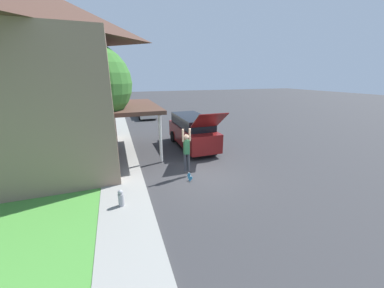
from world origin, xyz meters
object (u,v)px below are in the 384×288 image
object	(u,v)px
fire_hydrant	(121,198)
skateboarder	(187,150)
lawn_tree_far	(91,69)
suv_parked	(192,131)
car_down_street	(146,112)
skateboard	(189,177)
lawn_tree_near	(93,84)

from	to	relation	value
fire_hydrant	skateboarder	bearing A→B (deg)	28.60
fire_hydrant	lawn_tree_far	bearing A→B (deg)	95.76
suv_parked	skateboarder	distance (m)	4.44
car_down_street	skateboarder	bearing A→B (deg)	-91.35
car_down_street	skateboard	xyz separation A→B (m)	(-0.33, -16.30, -0.57)
skateboard	lawn_tree_near	bearing A→B (deg)	141.54
skateboard	fire_hydrant	bearing A→B (deg)	-155.47
suv_parked	fire_hydrant	size ratio (longest dim) A/B	9.26
car_down_street	skateboard	distance (m)	16.31
car_down_street	fire_hydrant	world-z (taller)	car_down_street
lawn_tree_far	skateboarder	bearing A→B (deg)	-71.46
lawn_tree_far	car_down_street	world-z (taller)	lawn_tree_far
suv_parked	skateboard	distance (m)	4.76
lawn_tree_far	skateboard	xyz separation A→B (m)	(4.61, -13.85, -5.11)
lawn_tree_far	fire_hydrant	bearing A→B (deg)	-84.24
skateboard	lawn_tree_far	bearing A→B (deg)	108.41
lawn_tree_far	skateboard	bearing A→B (deg)	-71.59
car_down_street	fire_hydrant	distance (m)	18.02
lawn_tree_near	skateboarder	distance (m)	5.50
suv_parked	skateboard	world-z (taller)	suv_parked
lawn_tree_near	skateboard	bearing A→B (deg)	-38.46
lawn_tree_far	skateboarder	size ratio (longest dim) A/B	3.35
lawn_tree_near	car_down_street	xyz separation A→B (m)	(4.16, 13.26, -3.55)
lawn_tree_far	fire_hydrant	xyz separation A→B (m)	(1.54, -15.25, -4.79)
skateboarder	car_down_street	bearing A→B (deg)	88.65
lawn_tree_near	skateboard	distance (m)	6.39
skateboarder	fire_hydrant	distance (m)	3.57
suv_parked	fire_hydrant	world-z (taller)	suv_parked
lawn_tree_near	fire_hydrant	xyz separation A→B (m)	(0.75, -4.44, -3.81)
car_down_street	fire_hydrant	bearing A→B (deg)	-100.88
lawn_tree_far	fire_hydrant	world-z (taller)	lawn_tree_far
lawn_tree_far	skateboard	size ratio (longest dim) A/B	8.29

